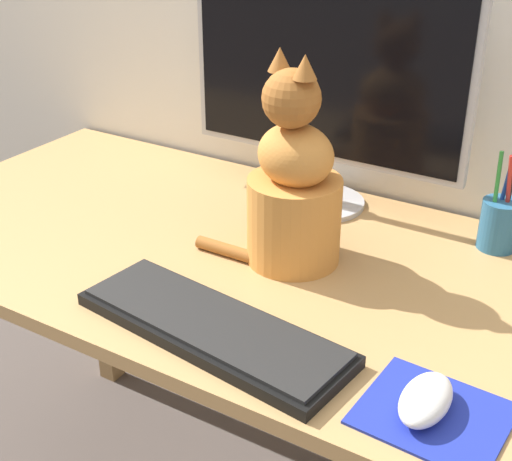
{
  "coord_description": "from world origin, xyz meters",
  "views": [
    {
      "loc": [
        0.54,
        -0.9,
        1.32
      ],
      "look_at": [
        0.05,
        -0.1,
        0.84
      ],
      "focal_mm": 50.0,
      "sensor_mm": 36.0,
      "label": 1
    }
  ],
  "objects_px": {
    "computer_mouse_right": "(426,400)",
    "monitor": "(325,83)",
    "keyboard": "(212,327)",
    "cat": "(293,188)",
    "pen_cup": "(499,223)"
  },
  "relations": [
    {
      "from": "computer_mouse_right",
      "to": "monitor",
      "type": "bearing_deg",
      "value": 128.89
    },
    {
      "from": "keyboard",
      "to": "computer_mouse_right",
      "type": "distance_m",
      "value": 0.31
    },
    {
      "from": "cat",
      "to": "computer_mouse_right",
      "type": "bearing_deg",
      "value": -17.88
    },
    {
      "from": "monitor",
      "to": "computer_mouse_right",
      "type": "bearing_deg",
      "value": -51.11
    },
    {
      "from": "cat",
      "to": "pen_cup",
      "type": "relative_size",
      "value": 2.0
    },
    {
      "from": "monitor",
      "to": "computer_mouse_right",
      "type": "relative_size",
      "value": 5.11
    },
    {
      "from": "keyboard",
      "to": "cat",
      "type": "relative_size",
      "value": 1.23
    },
    {
      "from": "keyboard",
      "to": "cat",
      "type": "height_order",
      "value": "cat"
    },
    {
      "from": "keyboard",
      "to": "pen_cup",
      "type": "xyz_separation_m",
      "value": [
        0.27,
        0.46,
        0.04
      ]
    },
    {
      "from": "monitor",
      "to": "keyboard",
      "type": "xyz_separation_m",
      "value": [
        0.06,
        -0.46,
        -0.23
      ]
    },
    {
      "from": "cat",
      "to": "pen_cup",
      "type": "height_order",
      "value": "cat"
    },
    {
      "from": "computer_mouse_right",
      "to": "cat",
      "type": "xyz_separation_m",
      "value": [
        -0.32,
        0.25,
        0.11
      ]
    },
    {
      "from": "computer_mouse_right",
      "to": "pen_cup",
      "type": "bearing_deg",
      "value": 94.56
    },
    {
      "from": "keyboard",
      "to": "pen_cup",
      "type": "distance_m",
      "value": 0.54
    },
    {
      "from": "computer_mouse_right",
      "to": "keyboard",
      "type": "bearing_deg",
      "value": 179.58
    }
  ]
}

